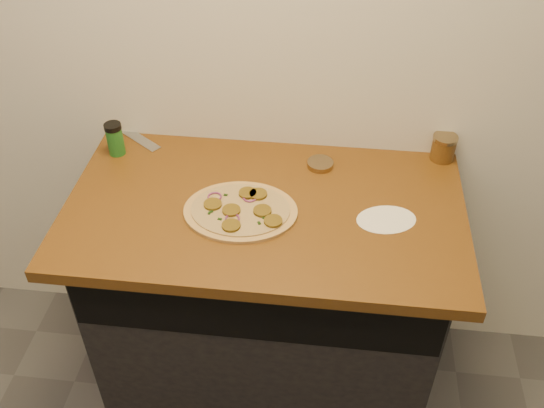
# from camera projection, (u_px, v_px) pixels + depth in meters

# --- Properties ---
(cabinet) EXTENTS (1.10, 0.60, 0.86)m
(cabinet) POSITION_uv_depth(u_px,v_px,m) (267.00, 300.00, 2.15)
(cabinet) COLOR black
(cabinet) RESTS_ON ground
(countertop) EXTENTS (1.20, 0.70, 0.04)m
(countertop) POSITION_uv_depth(u_px,v_px,m) (265.00, 209.00, 1.83)
(countertop) COLOR brown
(countertop) RESTS_ON cabinet
(pizza) EXTENTS (0.34, 0.34, 0.02)m
(pizza) POSITION_uv_depth(u_px,v_px,m) (241.00, 210.00, 1.79)
(pizza) COLOR tan
(pizza) RESTS_ON countertop
(chefs_knife) EXTENTS (0.25, 0.20, 0.02)m
(chefs_knife) POSITION_uv_depth(u_px,v_px,m) (126.00, 130.00, 2.12)
(chefs_knife) COLOR #B7BAC1
(chefs_knife) RESTS_ON countertop
(mason_jar_lid) EXTENTS (0.09, 0.09, 0.02)m
(mason_jar_lid) POSITION_uv_depth(u_px,v_px,m) (320.00, 164.00, 1.96)
(mason_jar_lid) COLOR #8F7853
(mason_jar_lid) RESTS_ON countertop
(salsa_jar) EXTENTS (0.08, 0.08, 0.09)m
(salsa_jar) POSITION_uv_depth(u_px,v_px,m) (444.00, 147.00, 1.97)
(salsa_jar) COLOR maroon
(salsa_jar) RESTS_ON countertop
(spice_shaker) EXTENTS (0.06, 0.06, 0.11)m
(spice_shaker) POSITION_uv_depth(u_px,v_px,m) (115.00, 139.00, 1.98)
(spice_shaker) COLOR #206721
(spice_shaker) RESTS_ON countertop
(flour_spill) EXTENTS (0.22, 0.22, 0.00)m
(flour_spill) POSITION_uv_depth(u_px,v_px,m) (386.00, 220.00, 1.77)
(flour_spill) COLOR white
(flour_spill) RESTS_ON countertop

